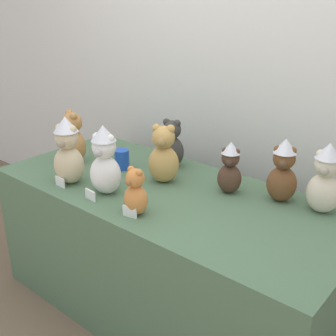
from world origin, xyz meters
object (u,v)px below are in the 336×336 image
at_px(display_table, 168,253).
at_px(teddy_bear_chestnut, 283,171).
at_px(teddy_bear_ginger, 136,193).
at_px(teddy_bear_honey, 164,156).
at_px(teddy_bear_cream, 325,179).
at_px(teddy_bear_snow, 105,161).
at_px(teddy_bear_caramel, 73,139).
at_px(party_cup_blue, 122,159).
at_px(teddy_bear_cocoa, 230,168).
at_px(teddy_bear_charcoal, 172,145).
at_px(teddy_bear_sand, 68,151).

relative_size(display_table, teddy_bear_chestnut, 5.98).
xyz_separation_m(teddy_bear_ginger, teddy_bear_honey, (-0.13, 0.34, 0.04)).
bearing_deg(teddy_bear_cream, teddy_bear_snow, -158.15).
relative_size(teddy_bear_caramel, party_cup_blue, 2.74).
height_order(teddy_bear_caramel, party_cup_blue, teddy_bear_caramel).
relative_size(teddy_bear_caramel, teddy_bear_cocoa, 1.16).
relative_size(teddy_bear_chestnut, teddy_bear_honey, 1.00).
xyz_separation_m(teddy_bear_caramel, teddy_bear_snow, (0.44, -0.16, 0.03)).
relative_size(teddy_bear_caramel, teddy_bear_cream, 0.93).
relative_size(teddy_bear_snow, party_cup_blue, 3.12).
relative_size(teddy_bear_cocoa, party_cup_blue, 2.36).
relative_size(teddy_bear_caramel, teddy_bear_honey, 0.98).
bearing_deg(teddy_bear_caramel, teddy_bear_charcoal, 53.03).
height_order(display_table, teddy_bear_charcoal, teddy_bear_charcoal).
bearing_deg(teddy_bear_snow, teddy_bear_charcoal, 71.94).
distance_m(teddy_bear_charcoal, teddy_bear_ginger, 0.59).
height_order(teddy_bear_caramel, teddy_bear_cream, teddy_bear_cream).
distance_m(teddy_bear_cream, party_cup_blue, 1.07).
bearing_deg(teddy_bear_sand, party_cup_blue, 57.09).
height_order(display_table, teddy_bear_chestnut, teddy_bear_chestnut).
distance_m(teddy_bear_caramel, teddy_bear_cocoa, 0.92).
relative_size(teddy_bear_ginger, teddy_bear_caramel, 0.73).
height_order(teddy_bear_charcoal, teddy_bear_snow, teddy_bear_snow).
relative_size(teddy_bear_sand, teddy_bear_charcoal, 1.29).
distance_m(teddy_bear_sand, teddy_bear_cocoa, 0.81).
relative_size(teddy_bear_sand, teddy_bear_cream, 1.08).
distance_m(teddy_bear_sand, teddy_bear_honey, 0.48).
bearing_deg(teddy_bear_caramel, teddy_bear_ginger, 1.39).
relative_size(teddy_bear_ginger, teddy_bear_honey, 0.72).
height_order(teddy_bear_snow, teddy_bear_cream, teddy_bear_snow).
bearing_deg(teddy_bear_charcoal, teddy_bear_ginger, -80.67).
bearing_deg(teddy_bear_honey, teddy_bear_cream, -13.66).
relative_size(display_table, teddy_bear_cocoa, 7.03).
height_order(display_table, teddy_bear_snow, teddy_bear_snow).
distance_m(teddy_bear_chestnut, teddy_bear_honey, 0.59).
bearing_deg(teddy_bear_chestnut, teddy_bear_ginger, -149.87).
xyz_separation_m(teddy_bear_chestnut, teddy_bear_honey, (-0.56, -0.19, -0.01)).
distance_m(teddy_bear_caramel, teddy_bear_cream, 1.36).
bearing_deg(teddy_bear_chestnut, teddy_bear_cocoa, 177.73).
bearing_deg(teddy_bear_sand, teddy_bear_chestnut, 8.51).
bearing_deg(teddy_bear_honey, teddy_bear_caramel, 163.29).
relative_size(teddy_bear_charcoal, teddy_bear_cream, 0.84).
bearing_deg(teddy_bear_cocoa, teddy_bear_caramel, 171.59).
xyz_separation_m(teddy_bear_charcoal, party_cup_blue, (-0.18, -0.21, -0.07)).
relative_size(teddy_bear_cocoa, teddy_bear_honey, 0.85).
xyz_separation_m(teddy_bear_sand, teddy_bear_snow, (0.23, 0.04, -0.00)).
distance_m(teddy_bear_sand, teddy_bear_snow, 0.23).
distance_m(display_table, party_cup_blue, 0.56).
bearing_deg(teddy_bear_sand, display_table, 9.09).
relative_size(display_table, teddy_bear_honey, 5.95).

